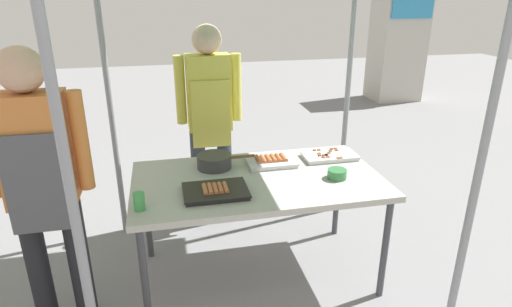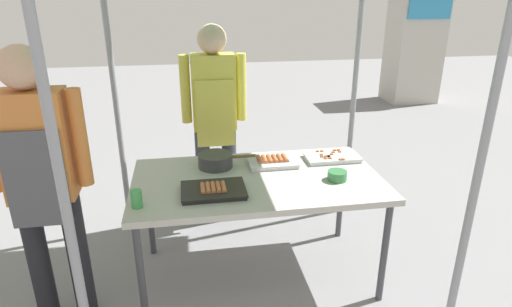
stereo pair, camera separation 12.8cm
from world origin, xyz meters
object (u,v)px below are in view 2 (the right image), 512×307
(stall_table, at_px, (257,185))
(neighbor_stall_left, at_px, (414,43))
(tray_pork_links, at_px, (272,161))
(condiment_bowl, at_px, (337,176))
(customer_nearby, at_px, (41,172))
(tray_meat_skewers, at_px, (332,157))
(vendor_woman, at_px, (214,110))
(cooking_wok, at_px, (216,160))
(tray_grilled_sausages, at_px, (213,190))
(drink_cup_near_edge, at_px, (137,199))

(stall_table, xyz_separation_m, neighbor_stall_left, (3.50, 4.47, 0.31))
(tray_pork_links, distance_m, condiment_bowl, 0.48)
(condiment_bowl, height_order, neighbor_stall_left, neighbor_stall_left)
(condiment_bowl, distance_m, customer_nearby, 1.73)
(tray_meat_skewers, bearing_deg, customer_nearby, -165.81)
(tray_pork_links, bearing_deg, vendor_woman, 119.02)
(tray_pork_links, bearing_deg, condiment_bowl, -42.93)
(tray_pork_links, height_order, cooking_wok, cooking_wok)
(cooking_wok, xyz_separation_m, customer_nearby, (-0.96, -0.46, 0.18))
(condiment_bowl, height_order, customer_nearby, customer_nearby)
(tray_grilled_sausages, relative_size, condiment_bowl, 3.10)
(tray_pork_links, relative_size, drink_cup_near_edge, 3.27)
(stall_table, bearing_deg, drink_cup_near_edge, -159.33)
(condiment_bowl, distance_m, vendor_woman, 1.21)
(tray_meat_skewers, height_order, vendor_woman, vendor_woman)
(drink_cup_near_edge, bearing_deg, condiment_bowl, 7.32)
(condiment_bowl, bearing_deg, tray_pork_links, 137.07)
(cooking_wok, bearing_deg, neighbor_stall_left, 48.50)
(stall_table, distance_m, neighbor_stall_left, 5.68)
(tray_meat_skewers, bearing_deg, tray_grilled_sausages, -155.92)
(customer_nearby, bearing_deg, drink_cup_near_edge, -5.10)
(drink_cup_near_edge, height_order, customer_nearby, customer_nearby)
(condiment_bowl, height_order, drink_cup_near_edge, drink_cup_near_edge)
(cooking_wok, bearing_deg, customer_nearby, -154.35)
(stall_table, height_order, drink_cup_near_edge, drink_cup_near_edge)
(cooking_wok, relative_size, vendor_woman, 0.24)
(tray_pork_links, relative_size, vendor_woman, 0.21)
(stall_table, distance_m, customer_nearby, 1.27)
(tray_meat_skewers, height_order, customer_nearby, customer_nearby)
(cooking_wok, relative_size, neighbor_stall_left, 0.20)
(stall_table, distance_m, tray_grilled_sausages, 0.35)
(tray_meat_skewers, distance_m, drink_cup_near_edge, 1.40)
(tray_meat_skewers, xyz_separation_m, neighbor_stall_left, (2.92, 4.25, 0.24))
(tray_grilled_sausages, bearing_deg, stall_table, 30.11)
(tray_meat_skewers, distance_m, condiment_bowl, 0.35)
(tray_meat_skewers, bearing_deg, drink_cup_near_edge, -159.29)
(condiment_bowl, xyz_separation_m, neighbor_stall_left, (3.00, 4.59, 0.22))
(cooking_wok, height_order, vendor_woman, vendor_woman)
(condiment_bowl, relative_size, neighbor_stall_left, 0.06)
(stall_table, relative_size, condiment_bowl, 12.90)
(stall_table, height_order, tray_grilled_sausages, tray_grilled_sausages)
(tray_grilled_sausages, xyz_separation_m, vendor_woman, (0.09, 1.01, 0.21))
(tray_grilled_sausages, distance_m, customer_nearby, 0.94)
(drink_cup_near_edge, bearing_deg, cooking_wok, 46.32)
(vendor_woman, relative_size, customer_nearby, 1.00)
(tray_grilled_sausages, height_order, condiment_bowl, condiment_bowl)
(cooking_wok, bearing_deg, drink_cup_near_edge, -133.68)
(condiment_bowl, bearing_deg, stall_table, 166.65)
(cooking_wok, bearing_deg, condiment_bowl, -24.92)
(tray_pork_links, xyz_separation_m, drink_cup_near_edge, (-0.88, -0.49, 0.03))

